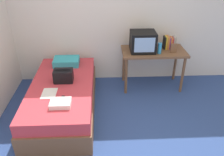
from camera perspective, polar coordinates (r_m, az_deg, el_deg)
ground_plane at (r=3.32m, az=3.10°, el=-16.60°), size 8.00×8.00×0.00m
wall_back at (r=4.43m, az=1.09°, el=15.29°), size 5.20×0.10×2.60m
bed at (r=3.87m, az=-11.96°, el=-4.78°), size 1.00×2.00×0.52m
desk at (r=4.35m, az=10.17°, el=5.56°), size 1.16×0.60×0.75m
tv at (r=4.19m, az=7.62°, el=8.89°), size 0.44×0.39×0.36m
water_bottle at (r=4.17m, az=11.68°, el=7.20°), size 0.07×0.07×0.19m
book_row at (r=4.43m, az=13.92°, el=8.51°), size 0.22×0.17×0.23m
picture_frame at (r=4.27m, az=15.01°, el=7.15°), size 0.11×0.02×0.17m
pillow at (r=4.30m, az=-11.19°, el=4.00°), size 0.45×0.33×0.12m
handbag at (r=3.75m, az=-11.91°, el=0.56°), size 0.30×0.20×0.22m
magazine at (r=3.53m, az=-15.25°, el=-3.69°), size 0.21×0.29×0.01m
remote_dark at (r=3.34m, az=-12.11°, el=-5.16°), size 0.04×0.16×0.02m
folded_towel at (r=3.23m, az=-12.60°, el=-6.10°), size 0.28×0.22×0.07m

